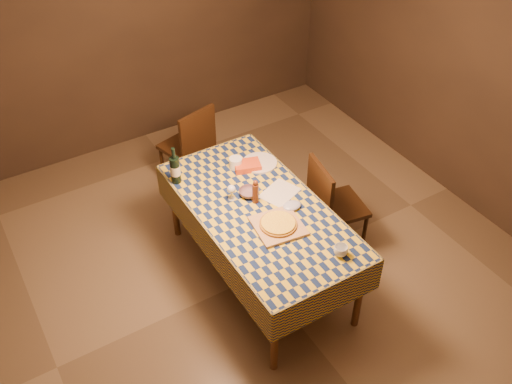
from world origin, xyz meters
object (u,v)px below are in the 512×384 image
pizza (278,223)px  bowl (249,193)px  cutting_board (278,226)px  white_plate (260,163)px  wine_bottle (175,169)px  dining_table (259,216)px  chair_right (331,202)px  chair_far (191,144)px

pizza → bowl: size_ratio=2.33×
cutting_board → white_plate: bearing=68.5°
wine_bottle → white_plate: (0.71, -0.15, -0.12)m
wine_bottle → dining_table: bearing=-57.3°
dining_table → bowl: 0.21m
cutting_board → bowl: bearing=89.8°
cutting_board → white_plate: (0.29, 0.74, -0.00)m
wine_bottle → chair_right: (1.12, -0.65, -0.37)m
dining_table → chair_far: chair_far is taller
pizza → wine_bottle: 0.99m
wine_bottle → cutting_board: bearing=-64.8°
bowl → chair_far: bearing=87.2°
cutting_board → dining_table: bearing=92.5°
chair_right → pizza: bearing=-161.1°
dining_table → chair_far: 1.39m
cutting_board → wine_bottle: wine_bottle is taller
pizza → chair_far: size_ratio=0.40×
wine_bottle → chair_far: 0.96m
bowl → white_plate: bowl is taller
bowl → cutting_board: bearing=-90.2°
dining_table → chair_far: bearing=87.1°
white_plate → wine_bottle: bearing=168.2°
dining_table → pizza: bearing=-87.5°
wine_bottle → white_plate: size_ratio=1.12×
chair_far → wine_bottle: bearing=-122.7°
dining_table → chair_right: chair_right is taller
dining_table → cutting_board: (0.01, -0.25, 0.09)m
cutting_board → white_plate: 0.80m
cutting_board → bowl: size_ratio=2.19×
bowl → dining_table: bearing=-93.9°
cutting_board → chair_right: bearing=18.9°
chair_far → dining_table: bearing=-92.9°
chair_far → chair_right: same height
cutting_board → white_plate: cutting_board is taller
cutting_board → chair_far: chair_far is taller
chair_right → dining_table: bearing=178.9°
dining_table → chair_far: (0.07, 1.38, -0.17)m
dining_table → wine_bottle: (-0.41, 0.64, 0.20)m
pizza → dining_table: bearing=92.5°
pizza → chair_far: (0.06, 1.63, -0.28)m
bowl → chair_right: size_ratio=0.17×
bowl → chair_right: (0.69, -0.19, -0.27)m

